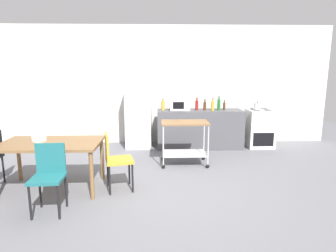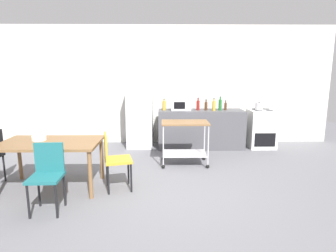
{
  "view_description": "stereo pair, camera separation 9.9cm",
  "coord_description": "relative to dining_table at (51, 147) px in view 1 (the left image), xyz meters",
  "views": [
    {
      "loc": [
        -0.08,
        -4.06,
        1.83
      ],
      "look_at": [
        0.1,
        1.2,
        0.8
      ],
      "focal_mm": 30.69,
      "sensor_mm": 36.0,
      "label": 1
    },
    {
      "loc": [
        0.02,
        -4.06,
        1.83
      ],
      "look_at": [
        0.1,
        1.2,
        0.8
      ],
      "focal_mm": 30.69,
      "sensor_mm": 36.0,
      "label": 2
    }
  ],
  "objects": [
    {
      "name": "ground_plane",
      "position": [
        1.72,
        -0.24,
        -0.67
      ],
      "size": [
        12.0,
        12.0,
        0.0
      ],
      "primitive_type": "plane",
      "color": "slate"
    },
    {
      "name": "back_wall",
      "position": [
        1.72,
        2.96,
        0.78
      ],
      "size": [
        8.4,
        0.12,
        2.9
      ],
      "primitive_type": "cube",
      "color": "silver",
      "rests_on": "ground_plane"
    },
    {
      "name": "kitchen_counter",
      "position": [
        2.62,
        2.36,
        -0.22
      ],
      "size": [
        2.0,
        0.64,
        0.9
      ],
      "primitive_type": "cube",
      "color": "#4C4C51",
      "rests_on": "ground_plane"
    },
    {
      "name": "dining_table",
      "position": [
        0.0,
        0.0,
        0.0
      ],
      "size": [
        1.5,
        0.9,
        0.75
      ],
      "color": "brown",
      "rests_on": "ground_plane"
    },
    {
      "name": "chair_teal",
      "position": [
        0.22,
        -0.72,
        -0.15
      ],
      "size": [
        0.41,
        0.41,
        0.89
      ],
      "rotation": [
        0.0,
        0.0,
        0.04
      ],
      "color": "#1E666B",
      "rests_on": "ground_plane"
    },
    {
      "name": "chair_mustard",
      "position": [
        0.98,
        -0.07,
        -0.15
      ],
      "size": [
        0.48,
        0.48,
        0.89
      ],
      "rotation": [
        0.0,
        0.0,
        1.81
      ],
      "color": "gold",
      "rests_on": "ground_plane"
    },
    {
      "name": "stove_oven",
      "position": [
        4.07,
        2.38,
        -0.22
      ],
      "size": [
        0.6,
        0.61,
        0.92
      ],
      "color": "white",
      "rests_on": "ground_plane"
    },
    {
      "name": "refrigerator",
      "position": [
        1.17,
        2.46,
        0.1
      ],
      "size": [
        0.6,
        0.63,
        1.55
      ],
      "color": "silver",
      "rests_on": "ground_plane"
    },
    {
      "name": "kitchen_cart",
      "position": [
        2.15,
        1.13,
        -0.1
      ],
      "size": [
        0.91,
        0.57,
        0.85
      ],
      "color": "brown",
      "rests_on": "ground_plane"
    },
    {
      "name": "bottle_soda",
      "position": [
        1.75,
        2.39,
        0.34
      ],
      "size": [
        0.08,
        0.08,
        0.27
      ],
      "color": "gold",
      "rests_on": "kitchen_counter"
    },
    {
      "name": "microwave",
      "position": [
        2.15,
        2.41,
        0.36
      ],
      "size": [
        0.46,
        0.35,
        0.26
      ],
      "color": "silver",
      "rests_on": "kitchen_counter"
    },
    {
      "name": "bottle_olive_oil",
      "position": [
        2.55,
        2.4,
        0.35
      ],
      "size": [
        0.07,
        0.07,
        0.29
      ],
      "color": "maroon",
      "rests_on": "kitchen_counter"
    },
    {
      "name": "bottle_soy_sauce",
      "position": [
        2.73,
        2.37,
        0.33
      ],
      "size": [
        0.07,
        0.07,
        0.25
      ],
      "color": "#4C2D19",
      "rests_on": "kitchen_counter"
    },
    {
      "name": "bottle_vinegar",
      "position": [
        2.91,
        2.29,
        0.35
      ],
      "size": [
        0.08,
        0.08,
        0.29
      ],
      "color": "gold",
      "rests_on": "kitchen_counter"
    },
    {
      "name": "bottle_sesame_oil",
      "position": [
        3.06,
        2.35,
        0.36
      ],
      "size": [
        0.07,
        0.07,
        0.32
      ],
      "color": "#1E6628",
      "rests_on": "kitchen_counter"
    },
    {
      "name": "bottle_sparkling_water",
      "position": [
        3.2,
        2.38,
        0.32
      ],
      "size": [
        0.06,
        0.06,
        0.23
      ],
      "color": "#4C2D19",
      "rests_on": "kitchen_counter"
    },
    {
      "name": "fruit_bowl",
      "position": [
        -0.21,
        0.1,
        0.12
      ],
      "size": [
        0.22,
        0.22,
        0.07
      ],
      "primitive_type": "cylinder",
      "color": "white",
      "rests_on": "dining_table"
    },
    {
      "name": "kettle",
      "position": [
        3.95,
        2.28,
        0.33
      ],
      "size": [
        0.24,
        0.17,
        0.19
      ],
      "color": "silver",
      "rests_on": "stove_oven"
    }
  ]
}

